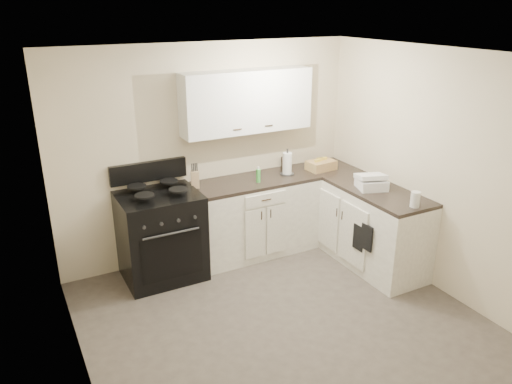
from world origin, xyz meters
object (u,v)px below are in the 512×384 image
wicker_basket (321,165)px  countertop_grill (371,184)px  stove (161,238)px  knife_block (195,179)px  paper_towel (287,164)px

wicker_basket → countertop_grill: size_ratio=1.13×
stove → knife_block: knife_block is taller
paper_towel → stove: bearing=-179.4°
paper_towel → knife_block: bearing=175.9°
wicker_basket → paper_towel: bearing=174.6°
stove → countertop_grill: 2.42m
paper_towel → wicker_basket: 0.48m
stove → wicker_basket: bearing=-0.8°
paper_towel → countertop_grill: paper_towel is taller
countertop_grill → wicker_basket: bearing=116.3°
knife_block → paper_towel: bearing=12.4°
knife_block → wicker_basket: (1.62, -0.13, -0.04)m
wicker_basket → knife_block: bearing=175.5°
countertop_grill → knife_block: bearing=170.1°
stove → countertop_grill: (2.20, -0.85, 0.54)m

